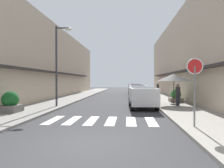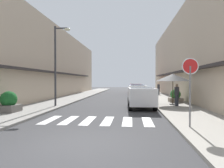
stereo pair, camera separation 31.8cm
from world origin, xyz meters
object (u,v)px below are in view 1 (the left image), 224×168
(parked_car_near, at_px, (142,95))
(parked_car_distant, at_px, (134,87))
(parked_car_far, at_px, (136,89))
(street_lamp, at_px, (59,58))
(cafe_umbrella, at_px, (174,78))
(planter_corner, at_px, (10,103))
(pedestrian_walking_far, at_px, (158,88))
(round_street_sign, at_px, (195,74))
(pedestrian_walking_near, at_px, (178,94))
(parked_car_mid, at_px, (138,91))
(planter_midblock, at_px, (176,96))

(parked_car_near, distance_m, parked_car_distant, 17.98)
(parked_car_far, xyz_separation_m, street_lamp, (-6.00, -12.52, 2.69))
(parked_car_near, distance_m, cafe_umbrella, 3.01)
(planter_corner, xyz_separation_m, pedestrian_walking_far, (10.79, 15.84, 0.27))
(round_street_sign, distance_m, cafe_umbrella, 7.34)
(parked_car_distant, height_order, planter_corner, parked_car_distant)
(planter_corner, bearing_deg, street_lamp, 58.22)
(pedestrian_walking_far, bearing_deg, cafe_umbrella, 47.89)
(parked_car_distant, distance_m, cafe_umbrella, 16.99)
(cafe_umbrella, bearing_deg, round_street_sign, -96.59)
(cafe_umbrella, relative_size, pedestrian_walking_near, 1.67)
(parked_car_far, distance_m, round_street_sign, 18.47)
(parked_car_mid, xyz_separation_m, pedestrian_walking_near, (2.61, -6.07, 0.03))
(parked_car_near, relative_size, parked_car_distant, 0.91)
(round_street_sign, relative_size, planter_corner, 2.24)
(planter_midblock, bearing_deg, parked_car_mid, 132.47)
(parked_car_distant, relative_size, street_lamp, 0.78)
(cafe_umbrella, xyz_separation_m, planter_corner, (-10.29, -4.42, -1.52))
(pedestrian_walking_far, bearing_deg, parked_car_mid, 24.07)
(cafe_umbrella, distance_m, pedestrian_walking_near, 1.38)
(planter_corner, bearing_deg, cafe_umbrella, 23.26)
(parked_car_mid, bearing_deg, cafe_umbrella, -65.81)
(parked_car_far, bearing_deg, planter_midblock, -70.97)
(pedestrian_walking_near, bearing_deg, street_lamp, 85.06)
(pedestrian_walking_near, bearing_deg, planter_midblock, -21.04)
(pedestrian_walking_near, bearing_deg, pedestrian_walking_far, -12.20)
(parked_car_mid, bearing_deg, planter_midblock, -47.53)
(parked_car_far, distance_m, planter_corner, 17.36)
(parked_car_far, height_order, planter_corner, parked_car_far)
(street_lamp, xyz_separation_m, planter_corner, (-1.84, -2.96, -2.95))
(parked_car_mid, xyz_separation_m, parked_car_far, (0.00, 5.61, 0.00))
(cafe_umbrella, height_order, pedestrian_walking_far, cafe_umbrella)
(parked_car_distant, bearing_deg, planter_corner, -110.30)
(parked_car_distant, distance_m, planter_midblock, 15.02)
(parked_car_near, height_order, round_street_sign, round_street_sign)
(parked_car_near, height_order, planter_midblock, parked_car_near)
(parked_car_near, height_order, parked_car_mid, same)
(pedestrian_walking_near, bearing_deg, round_street_sign, 160.93)
(parked_car_distant, height_order, planter_midblock, parked_car_distant)
(planter_corner, distance_m, pedestrian_walking_near, 11.12)
(round_street_sign, bearing_deg, parked_car_near, 104.84)
(round_street_sign, height_order, street_lamp, street_lamp)
(parked_car_distant, bearing_deg, parked_car_mid, -90.00)
(parked_car_far, height_order, planter_midblock, parked_car_far)
(round_street_sign, relative_size, pedestrian_walking_far, 1.73)
(parked_car_mid, relative_size, planter_corner, 3.32)
(planter_midblock, bearing_deg, parked_car_distant, 101.92)
(parked_car_near, height_order, pedestrian_walking_near, pedestrian_walking_near)
(pedestrian_walking_near, bearing_deg, parked_car_near, 92.52)
(parked_car_near, relative_size, pedestrian_walking_far, 2.60)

